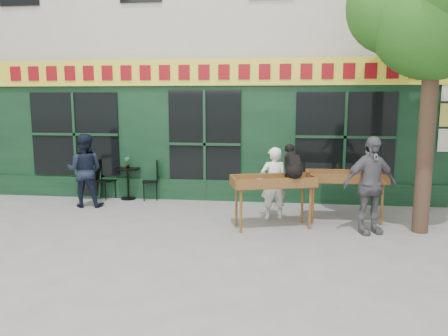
{
  "coord_description": "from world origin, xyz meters",
  "views": [
    {
      "loc": [
        1.72,
        -7.75,
        2.38
      ],
      "look_at": [
        0.68,
        0.5,
        1.07
      ],
      "focal_mm": 35.0,
      "sensor_mm": 36.0,
      "label": 1
    }
  ],
  "objects_px": {
    "book_cart_center": "(273,185)",
    "woman": "(273,183)",
    "man_right": "(370,185)",
    "man_left": "(85,170)",
    "dog": "(293,160)",
    "bistro_table": "(128,177)",
    "book_cart_right": "(346,180)"
  },
  "relations": [
    {
      "from": "book_cart_center",
      "to": "woman",
      "type": "relative_size",
      "value": 1.11
    },
    {
      "from": "man_right",
      "to": "man_left",
      "type": "distance_m",
      "value": 6.05
    },
    {
      "from": "man_right",
      "to": "dog",
      "type": "bearing_deg",
      "value": 156.93
    },
    {
      "from": "woman",
      "to": "man_right",
      "type": "bearing_deg",
      "value": 139.83
    },
    {
      "from": "dog",
      "to": "man_right",
      "type": "bearing_deg",
      "value": -18.56
    },
    {
      "from": "woman",
      "to": "man_left",
      "type": "height_order",
      "value": "man_left"
    },
    {
      "from": "man_left",
      "to": "man_right",
      "type": "bearing_deg",
      "value": 161.11
    },
    {
      "from": "dog",
      "to": "bistro_table",
      "type": "bearing_deg",
      "value": 135.61
    },
    {
      "from": "dog",
      "to": "book_cart_right",
      "type": "height_order",
      "value": "dog"
    },
    {
      "from": "book_cart_center",
      "to": "dog",
      "type": "bearing_deg",
      "value": -24.71
    },
    {
      "from": "book_cart_right",
      "to": "man_left",
      "type": "height_order",
      "value": "man_left"
    },
    {
      "from": "dog",
      "to": "book_cart_right",
      "type": "xyz_separation_m",
      "value": [
        1.06,
        0.7,
        -0.47
      ]
    },
    {
      "from": "dog",
      "to": "woman",
      "type": "distance_m",
      "value": 0.96
    },
    {
      "from": "woman",
      "to": "book_cart_right",
      "type": "distance_m",
      "value": 1.41
    },
    {
      "from": "bistro_table",
      "to": "woman",
      "type": "bearing_deg",
      "value": -20.81
    },
    {
      "from": "book_cart_right",
      "to": "woman",
      "type": "bearing_deg",
      "value": 179.03
    },
    {
      "from": "man_left",
      "to": "bistro_table",
      "type": "bearing_deg",
      "value": -137.81
    },
    {
      "from": "woman",
      "to": "bistro_table",
      "type": "height_order",
      "value": "woman"
    },
    {
      "from": "book_cart_right",
      "to": "bistro_table",
      "type": "distance_m",
      "value": 5.09
    },
    {
      "from": "book_cart_right",
      "to": "man_left",
      "type": "bearing_deg",
      "value": 173.57
    },
    {
      "from": "woman",
      "to": "bistro_table",
      "type": "relative_size",
      "value": 1.91
    },
    {
      "from": "dog",
      "to": "man_left",
      "type": "relative_size",
      "value": 0.37
    },
    {
      "from": "man_left",
      "to": "book_cart_right",
      "type": "bearing_deg",
      "value": 167.94
    },
    {
      "from": "book_cart_center",
      "to": "woman",
      "type": "xyz_separation_m",
      "value": [
        0.0,
        0.65,
        -0.1
      ]
    },
    {
      "from": "book_cart_center",
      "to": "book_cart_right",
      "type": "height_order",
      "value": "same"
    },
    {
      "from": "book_cart_center",
      "to": "man_right",
      "type": "relative_size",
      "value": 0.92
    },
    {
      "from": "dog",
      "to": "book_cart_center",
      "type": "bearing_deg",
      "value": 155.29
    },
    {
      "from": "woman",
      "to": "book_cart_center",
      "type": "bearing_deg",
      "value": 73.42
    },
    {
      "from": "book_cart_center",
      "to": "dog",
      "type": "distance_m",
      "value": 0.59
    },
    {
      "from": "dog",
      "to": "bistro_table",
      "type": "distance_m",
      "value": 4.41
    },
    {
      "from": "book_cart_center",
      "to": "book_cart_right",
      "type": "relative_size",
      "value": 1.07
    },
    {
      "from": "man_right",
      "to": "bistro_table",
      "type": "xyz_separation_m",
      "value": [
        -5.21,
        2.08,
        -0.33
      ]
    }
  ]
}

